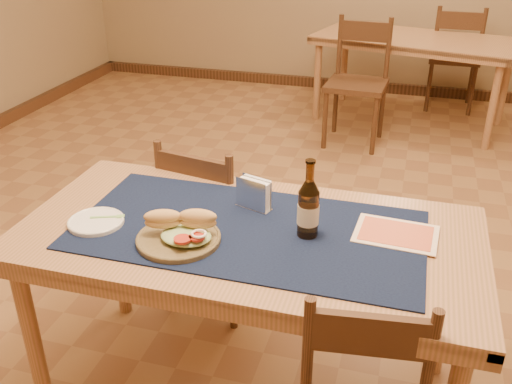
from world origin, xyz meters
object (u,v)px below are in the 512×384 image
(chair_main_far, at_px, (213,221))
(napkin_holder, at_px, (254,194))
(sandwich_plate, at_px, (181,233))
(beer_bottle, at_px, (308,208))
(back_table, at_px, (414,47))
(main_table, at_px, (248,250))

(chair_main_far, relative_size, napkin_holder, 6.05)
(chair_main_far, height_order, sandwich_plate, chair_main_far)
(beer_bottle, xyz_separation_m, napkin_holder, (-0.23, 0.13, -0.05))
(back_table, relative_size, sandwich_plate, 6.28)
(napkin_holder, bearing_deg, back_table, 81.84)
(beer_bottle, distance_m, napkin_holder, 0.27)
(sandwich_plate, distance_m, napkin_holder, 0.34)
(chair_main_far, bearing_deg, napkin_holder, -49.88)
(back_table, distance_m, chair_main_far, 3.04)
(main_table, relative_size, back_table, 0.90)
(back_table, xyz_separation_m, sandwich_plate, (-0.64, -3.57, 0.12))
(sandwich_plate, bearing_deg, main_table, 35.76)
(sandwich_plate, bearing_deg, chair_main_far, 101.52)
(back_table, height_order, sandwich_plate, sandwich_plate)
(main_table, distance_m, back_table, 3.47)
(main_table, height_order, sandwich_plate, sandwich_plate)
(beer_bottle, bearing_deg, main_table, -174.80)
(main_table, xyz_separation_m, napkin_holder, (-0.02, 0.15, 0.14))
(back_table, bearing_deg, chair_main_far, -104.75)
(back_table, xyz_separation_m, napkin_holder, (-0.47, -3.29, 0.14))
(back_table, distance_m, beer_bottle, 3.43)
(back_table, relative_size, beer_bottle, 6.43)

